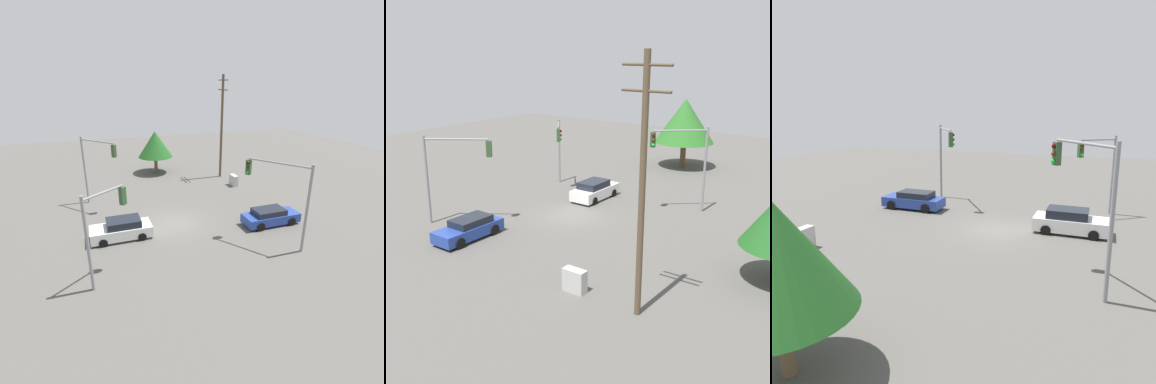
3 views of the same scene
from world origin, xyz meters
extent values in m
plane|color=#54514C|center=(0.00, 0.00, 0.00)|extent=(80.00, 80.00, 0.00)
cube|color=#233D93|center=(2.68, 7.22, 0.54)|extent=(1.73, 4.52, 0.71)
cube|color=black|center=(2.68, 7.00, 1.12)|extent=(1.52, 2.49, 0.44)
cylinder|color=black|center=(1.85, 8.62, 0.35)|extent=(0.22, 0.69, 0.69)
cylinder|color=black|center=(3.50, 8.62, 0.35)|extent=(0.22, 0.69, 0.69)
cylinder|color=black|center=(1.85, 5.82, 0.35)|extent=(0.22, 0.69, 0.69)
cylinder|color=black|center=(3.50, 5.82, 0.35)|extent=(0.22, 0.69, 0.69)
cube|color=silver|center=(1.02, -4.35, 0.56)|extent=(1.83, 4.36, 0.80)
cube|color=black|center=(1.02, -4.13, 1.23)|extent=(1.61, 2.40, 0.53)
cylinder|color=black|center=(1.89, -5.70, 0.30)|extent=(0.22, 0.60, 0.60)
cylinder|color=black|center=(0.15, -5.70, 0.30)|extent=(0.22, 0.60, 0.60)
cylinder|color=black|center=(1.89, -3.00, 0.30)|extent=(0.22, 0.60, 0.60)
cylinder|color=black|center=(0.15, -3.00, 0.30)|extent=(0.22, 0.60, 0.60)
cylinder|color=gray|center=(6.93, 6.86, 3.03)|extent=(0.18, 0.18, 6.06)
cylinder|color=gray|center=(5.17, 5.66, 5.81)|extent=(3.60, 2.50, 0.12)
cube|color=#2D4C28|center=(3.40, 4.46, 5.18)|extent=(0.44, 0.42, 1.05)
sphere|color=#360503|center=(3.50, 4.32, 5.52)|extent=(0.22, 0.22, 0.22)
sphere|color=#392605|center=(3.50, 4.32, 5.18)|extent=(0.22, 0.22, 0.22)
sphere|color=green|center=(3.50, 4.32, 4.85)|extent=(0.22, 0.22, 0.22)
cylinder|color=gray|center=(6.37, -6.54, 2.78)|extent=(0.18, 0.18, 5.56)
cylinder|color=gray|center=(5.54, -5.47, 5.31)|extent=(1.75, 2.22, 0.12)
cube|color=#2D4C28|center=(4.72, -4.40, 4.68)|extent=(0.43, 0.44, 1.05)
sphere|color=#360503|center=(4.58, -4.50, 5.02)|extent=(0.22, 0.22, 0.22)
sphere|color=#392605|center=(4.58, -4.50, 4.68)|extent=(0.22, 0.22, 0.22)
sphere|color=green|center=(4.58, -4.50, 4.35)|extent=(0.22, 0.22, 0.22)
cylinder|color=gray|center=(-7.03, -6.40, 3.12)|extent=(0.18, 0.18, 6.24)
cylinder|color=gray|center=(-5.56, -5.16, 5.99)|extent=(3.01, 2.57, 0.12)
cube|color=#2D4C28|center=(-4.10, -3.92, 5.36)|extent=(0.44, 0.43, 1.05)
sphere|color=#360503|center=(-4.21, -3.79, 5.70)|extent=(0.22, 0.22, 0.22)
sphere|color=#392605|center=(-4.21, -3.79, 5.36)|extent=(0.22, 0.22, 0.22)
sphere|color=green|center=(-4.21, -3.79, 5.03)|extent=(0.22, 0.22, 0.22)
cylinder|color=brown|center=(-10.29, 8.73, 5.74)|extent=(0.28, 0.28, 11.48)
cylinder|color=brown|center=(-10.29, 8.73, 10.88)|extent=(2.20, 0.12, 0.12)
cylinder|color=brown|center=(-10.29, 8.73, 9.88)|extent=(2.20, 0.12, 0.12)
cube|color=#B2B2AD|center=(-6.76, 8.74, 0.59)|extent=(1.19, 0.53, 1.17)
cylinder|color=brown|center=(-14.53, 1.90, 1.00)|extent=(0.41, 0.41, 2.01)
cone|color=#1E561E|center=(-14.53, 1.90, 3.56)|extent=(4.19, 4.19, 3.11)
camera|label=1|loc=(21.01, -6.00, 10.85)|focal=28.00mm
camera|label=2|loc=(-19.54, 25.75, 11.53)|focal=45.00mm
camera|label=3|loc=(-21.38, -6.01, 7.36)|focal=35.00mm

